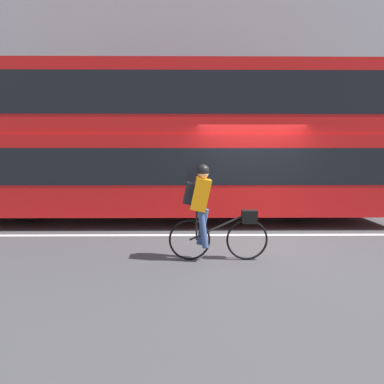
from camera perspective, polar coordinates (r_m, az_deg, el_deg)
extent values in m
plane|color=#424244|center=(6.95, 11.72, -8.20)|extent=(80.00, 80.00, 0.00)
cube|color=silver|center=(7.01, 11.60, -8.01)|extent=(50.00, 0.14, 0.01)
cube|color=gray|center=(12.44, 6.22, -0.73)|extent=(60.00, 1.95, 0.13)
cube|color=#9E9EA3|center=(13.68, 5.93, 18.91)|extent=(60.00, 0.30, 9.09)
cylinder|color=black|center=(8.77, 19.16, -1.47)|extent=(1.10, 0.30, 1.10)
cylinder|color=black|center=(9.40, -29.04, -1.43)|extent=(1.10, 0.30, 1.10)
cube|color=red|center=(8.20, -5.91, 3.61)|extent=(11.99, 2.45, 1.95)
cube|color=black|center=(8.19, -5.93, 5.24)|extent=(11.52, 2.47, 0.86)
cube|color=red|center=(8.28, -6.09, 16.32)|extent=(11.99, 2.36, 1.71)
cube|color=black|center=(8.29, -6.10, 16.91)|extent=(11.52, 2.38, 0.95)
torus|color=black|center=(5.36, 10.43, -8.94)|extent=(0.73, 0.04, 0.73)
torus|color=black|center=(5.26, -0.47, -9.11)|extent=(0.73, 0.04, 0.73)
cylinder|color=black|center=(5.22, 5.06, -6.62)|extent=(1.01, 0.03, 0.49)
cylinder|color=black|center=(5.19, 0.87, -6.28)|extent=(0.03, 0.03, 0.53)
cube|color=black|center=(5.26, 10.86, -4.64)|extent=(0.26, 0.16, 0.22)
cube|color=orange|center=(5.09, 1.66, -0.40)|extent=(0.37, 0.32, 0.58)
cube|color=black|center=(5.08, -0.59, -0.18)|extent=(0.21, 0.26, 0.38)
cylinder|color=#384C7A|center=(5.30, 2.03, -6.61)|extent=(0.22, 0.11, 0.65)
cylinder|color=#384C7A|center=(5.12, 2.12, -7.11)|extent=(0.20, 0.11, 0.65)
sphere|color=tan|center=(5.05, 2.13, 3.59)|extent=(0.19, 0.19, 0.19)
sphere|color=black|center=(5.05, 2.13, 4.08)|extent=(0.21, 0.21, 0.21)
cylinder|color=#194C23|center=(12.20, 0.61, 1.62)|extent=(0.50, 0.50, 0.92)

